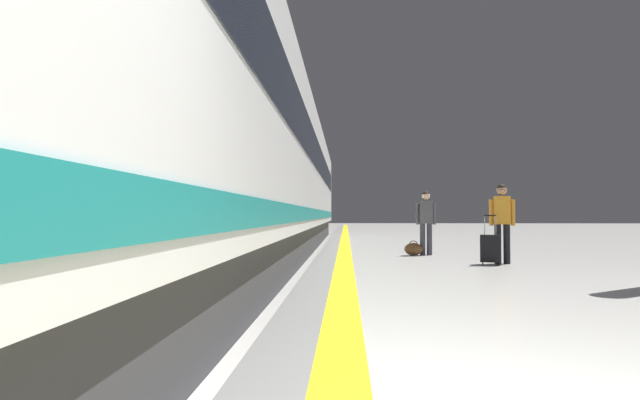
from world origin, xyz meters
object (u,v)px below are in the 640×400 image
(high_speed_train, at_px, (243,143))
(suitcase_mid, at_px, (491,248))
(passenger_near, at_px, (426,218))
(duffel_bag_near, at_px, (413,249))
(passenger_mid, at_px, (502,217))

(high_speed_train, xyz_separation_m, suitcase_mid, (5.00, -0.58, -2.18))
(high_speed_train, bearing_deg, passenger_near, 24.84)
(suitcase_mid, bearing_deg, passenger_near, 109.29)
(duffel_bag_near, xyz_separation_m, suitcase_mid, (1.19, -2.38, 0.17))
(high_speed_train, xyz_separation_m, passenger_near, (4.13, 1.91, -1.60))
(passenger_near, xyz_separation_m, duffel_bag_near, (-0.32, -0.11, -0.75))
(duffel_bag_near, height_order, suitcase_mid, suitcase_mid)
(duffel_bag_near, height_order, passenger_mid, passenger_mid)
(passenger_mid, xyz_separation_m, suitcase_mid, (-0.32, -0.31, -0.60))
(duffel_bag_near, distance_m, passenger_mid, 2.67)
(passenger_mid, bearing_deg, suitcase_mid, -135.54)
(passenger_near, relative_size, passenger_mid, 0.98)
(duffel_bag_near, distance_m, suitcase_mid, 2.67)
(high_speed_train, xyz_separation_m, passenger_mid, (5.32, -0.26, -1.57))
(high_speed_train, distance_m, suitcase_mid, 5.49)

